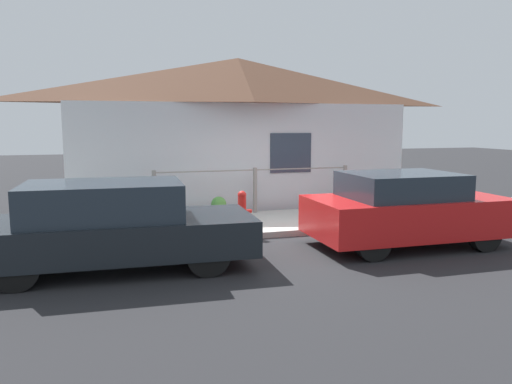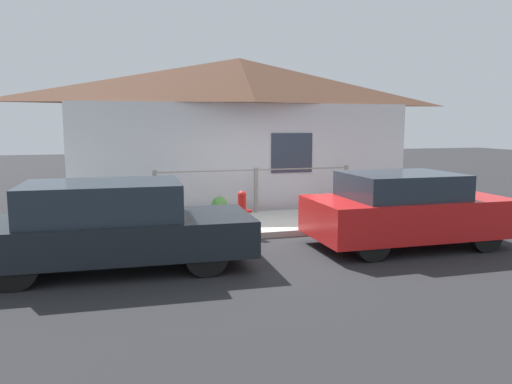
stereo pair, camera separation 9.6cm
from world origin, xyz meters
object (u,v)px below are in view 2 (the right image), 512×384
at_px(car_right, 405,210).
at_px(potted_plant_near_hydrant, 219,206).
at_px(car_left, 111,226).
at_px(fire_hydrant, 242,209).

bearing_deg(car_right, potted_plant_near_hydrant, 131.73).
distance_m(car_left, potted_plant_near_hydrant, 4.03).
bearing_deg(potted_plant_near_hydrant, car_left, -126.86).
relative_size(car_left, fire_hydrant, 5.42).
bearing_deg(car_right, car_left, -179.53).
distance_m(car_right, potted_plant_near_hydrant, 4.29).
distance_m(car_right, fire_hydrant, 3.17).
relative_size(fire_hydrant, potted_plant_near_hydrant, 1.69).
bearing_deg(car_left, fire_hydrant, 35.92).
relative_size(car_left, car_right, 1.20).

